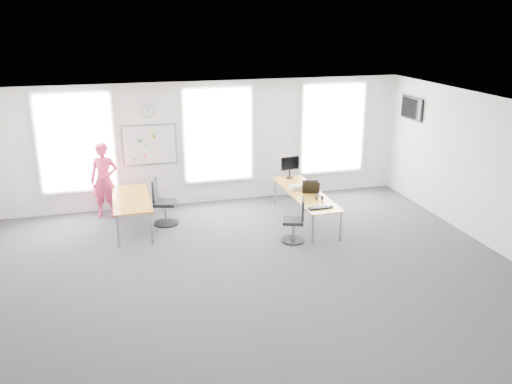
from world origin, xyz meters
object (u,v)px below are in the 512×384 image
object	(u,v)px
chair_left	(163,205)
monitor	(290,165)
headphones	(319,198)
desk_right	(305,194)
person	(104,180)
desk_left	(131,201)
chair_right	(296,223)
keyboard	(319,208)

from	to	relation	value
chair_left	monitor	bearing A→B (deg)	-64.81
headphones	desk_right	bearing A→B (deg)	113.10
person	headphones	xyz separation A→B (m)	(4.47, -2.00, -0.16)
desk_left	chair_right	size ratio (longest dim) A/B	2.13
chair_right	person	world-z (taller)	person
person	monitor	world-z (taller)	person
monitor	keyboard	bearing A→B (deg)	-101.88
chair_right	keyboard	world-z (taller)	chair_right
desk_right	chair_right	size ratio (longest dim) A/B	2.95
chair_left	monitor	distance (m)	3.25
chair_left	headphones	xyz separation A→B (m)	(3.25, -1.16, 0.26)
chair_right	monitor	xyz separation A→B (m)	(0.61, 2.23, 0.58)
desk_right	monitor	world-z (taller)	monitor
desk_right	keyboard	world-z (taller)	keyboard
chair_left	keyboard	distance (m)	3.49
chair_right	keyboard	size ratio (longest dim) A/B	2.03
headphones	desk_left	bearing A→B (deg)	177.24
chair_right	keyboard	xyz separation A→B (m)	(0.50, 0.03, 0.27)
chair_left	headphones	distance (m)	3.47
desk_right	desk_left	bearing A→B (deg)	172.86
chair_right	person	bearing A→B (deg)	-104.21
desk_left	person	bearing A→B (deg)	119.20
desk_left	keyboard	bearing A→B (deg)	-22.34
keyboard	headphones	world-z (taller)	headphones
desk_right	chair_right	xyz separation A→B (m)	(-0.59, -1.08, -0.22)
desk_left	monitor	distance (m)	3.90
chair_left	headphones	bearing A→B (deg)	-94.16
desk_left	chair_right	xyz separation A→B (m)	(3.22, -1.56, -0.25)
headphones	monitor	size ratio (longest dim) A/B	0.32
keyboard	monitor	size ratio (longest dim) A/B	0.84
desk_left	keyboard	distance (m)	4.03
desk_right	chair_left	bearing A→B (deg)	168.92
chair_left	keyboard	xyz separation A→B (m)	(3.05, -1.67, 0.22)
desk_right	keyboard	size ratio (longest dim) A/B	5.99
monitor	desk_left	bearing A→B (deg)	-179.17
desk_left	monitor	xyz separation A→B (m)	(3.83, 0.68, 0.33)
desk_right	keyboard	distance (m)	1.06
desk_right	chair_left	distance (m)	3.21
desk_right	person	world-z (taller)	person
monitor	chair_right	bearing A→B (deg)	-114.37
desk_left	chair_right	world-z (taller)	chair_right
chair_left	monitor	size ratio (longest dim) A/B	1.91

